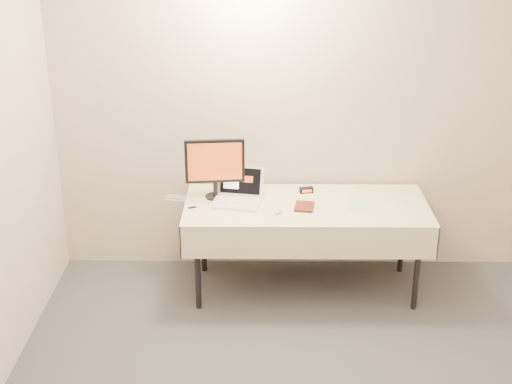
{
  "coord_description": "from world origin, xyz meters",
  "views": [
    {
      "loc": [
        -0.35,
        -2.93,
        2.92
      ],
      "look_at": [
        -0.38,
        1.99,
        0.86
      ],
      "focal_mm": 50.0,
      "sensor_mm": 36.0,
      "label": 1
    }
  ],
  "objects_px": {
    "table": "(306,211)",
    "book": "(295,195)",
    "laptop": "(238,194)",
    "monitor": "(215,164)"
  },
  "relations": [
    {
      "from": "laptop",
      "to": "monitor",
      "type": "xyz_separation_m",
      "value": [
        -0.18,
        0.07,
        0.22
      ]
    },
    {
      "from": "laptop",
      "to": "book",
      "type": "distance_m",
      "value": 0.45
    },
    {
      "from": "monitor",
      "to": "book",
      "type": "xyz_separation_m",
      "value": [
        0.61,
        -0.18,
        -0.18
      ]
    },
    {
      "from": "table",
      "to": "laptop",
      "type": "height_order",
      "value": "laptop"
    },
    {
      "from": "table",
      "to": "book",
      "type": "bearing_deg",
      "value": -148.12
    },
    {
      "from": "table",
      "to": "book",
      "type": "height_order",
      "value": "book"
    },
    {
      "from": "monitor",
      "to": "laptop",
      "type": "bearing_deg",
      "value": -27.38
    },
    {
      "from": "table",
      "to": "book",
      "type": "relative_size",
      "value": 9.81
    },
    {
      "from": "monitor",
      "to": "book",
      "type": "relative_size",
      "value": 2.49
    },
    {
      "from": "laptop",
      "to": "book",
      "type": "height_order",
      "value": "laptop"
    }
  ]
}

